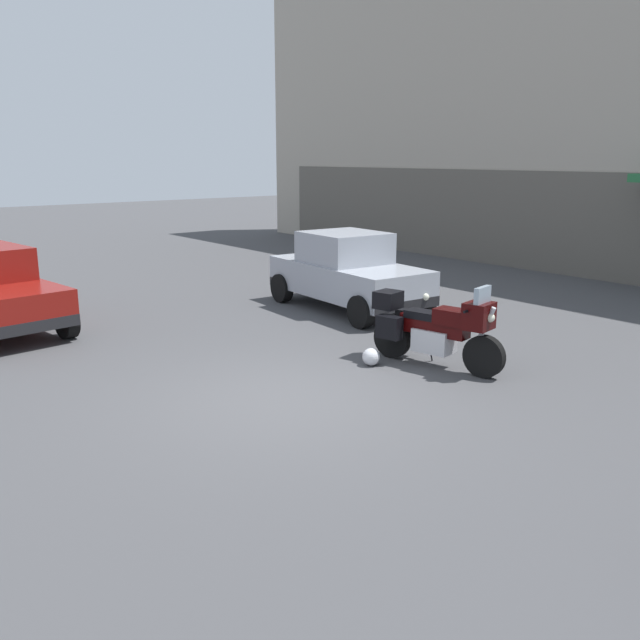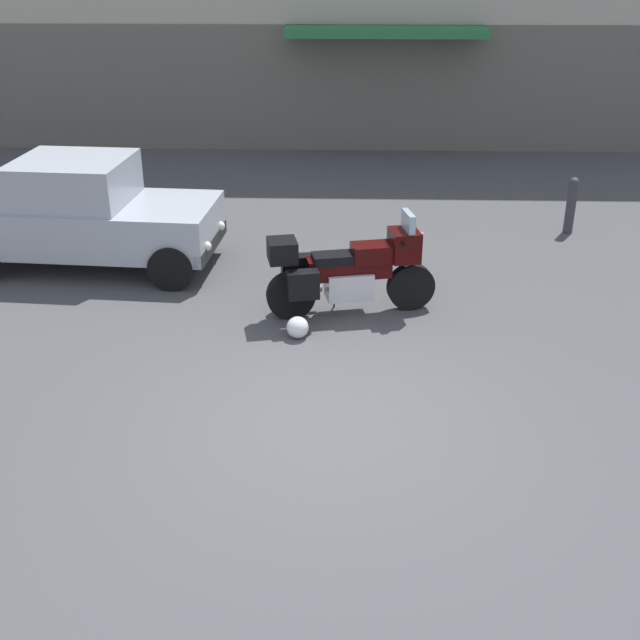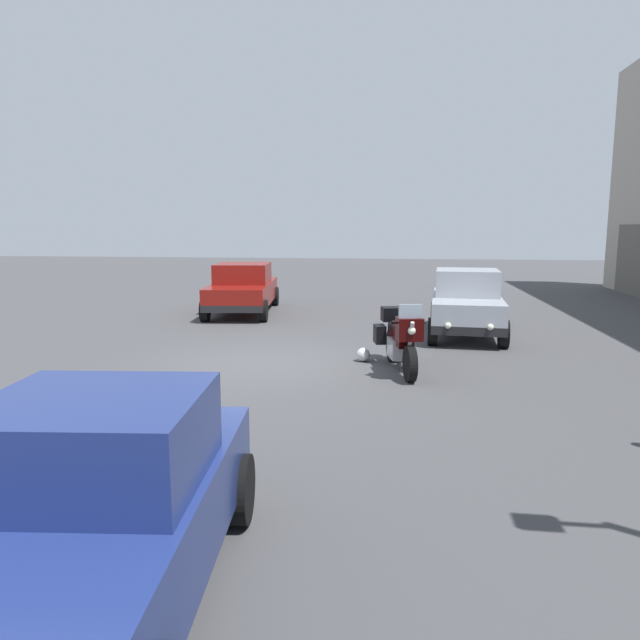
% 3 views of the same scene
% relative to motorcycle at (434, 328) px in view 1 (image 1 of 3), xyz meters
% --- Properties ---
extents(ground_plane, '(80.00, 80.00, 0.00)m').
position_rel_motorcycle_xyz_m(ground_plane, '(-0.21, -2.70, -0.62)').
color(ground_plane, '#424244').
extents(motorcycle, '(2.24, 0.99, 1.36)m').
position_rel_motorcycle_xyz_m(motorcycle, '(0.00, 0.00, 0.00)').
color(motorcycle, black).
rests_on(motorcycle, ground).
extents(helmet, '(0.28, 0.28, 0.28)m').
position_rel_motorcycle_xyz_m(helmet, '(-0.63, -0.74, -0.48)').
color(helmet, silver).
rests_on(helmet, ground).
extents(car_hatchback_near, '(3.96, 2.03, 1.64)m').
position_rel_motorcycle_xyz_m(car_hatchback_near, '(-3.93, 1.63, 0.19)').
color(car_hatchback_near, '#9EA3AD').
rests_on(car_hatchback_near, ground).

